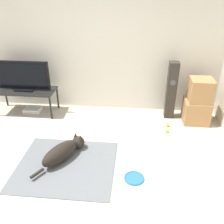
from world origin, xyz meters
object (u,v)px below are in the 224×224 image
object	(u,v)px
dog	(63,151)
floor_speaker	(171,91)
tennis_ball_near_speaker	(167,125)
cardboard_box_lower	(196,111)
game_console	(33,109)
tv	(23,76)
tv_stand	(25,92)
frisbee	(134,178)
tennis_ball_by_boxes	(167,131)
cardboard_box_upper	(201,90)

from	to	relation	value
dog	floor_speaker	xyz separation A→B (m)	(1.69, 1.48, 0.41)
tennis_ball_near_speaker	dog	bearing A→B (deg)	-146.28
cardboard_box_lower	dog	bearing A→B (deg)	-148.42
game_console	cardboard_box_lower	bearing A→B (deg)	-1.76
tv	floor_speaker	bearing A→B (deg)	1.69
tv_stand	tennis_ball_near_speaker	xyz separation A→B (m)	(2.75, -0.30, -0.40)
floor_speaker	tennis_ball_near_speaker	size ratio (longest dim) A/B	16.60
cardboard_box_lower	tv_stand	world-z (taller)	tv_stand
dog	game_console	bearing A→B (deg)	126.12
floor_speaker	tennis_ball_near_speaker	bearing A→B (deg)	-97.67
cardboard_box_lower	floor_speaker	xyz separation A→B (m)	(-0.48, 0.15, 0.33)
dog	frisbee	distance (m)	1.11
frisbee	tennis_ball_near_speaker	size ratio (longest dim) A/B	4.15
frisbee	tv_stand	world-z (taller)	tv_stand
floor_speaker	tv	distance (m)	2.81
tennis_ball_near_speaker	game_console	world-z (taller)	game_console
tennis_ball_by_boxes	game_console	bearing A→B (deg)	168.36
tennis_ball_by_boxes	tennis_ball_near_speaker	world-z (taller)	same
cardboard_box_lower	floor_speaker	distance (m)	0.60
cardboard_box_upper	game_console	world-z (taller)	cardboard_box_upper
frisbee	floor_speaker	bearing A→B (deg)	70.70
dog	cardboard_box_lower	bearing A→B (deg)	31.58
tv_stand	floor_speaker	bearing A→B (deg)	1.75
cardboard_box_lower	tv	xyz separation A→B (m)	(-3.28, 0.06, 0.54)
dog	floor_speaker	world-z (taller)	floor_speaker
cardboard_box_lower	floor_speaker	size ratio (longest dim) A/B	0.42
dog	tennis_ball_by_boxes	size ratio (longest dim) A/B	13.65
floor_speaker	tv	xyz separation A→B (m)	(-2.80, -0.08, 0.21)
tv	game_console	xyz separation A→B (m)	(0.07, 0.04, -0.72)
tennis_ball_by_boxes	frisbee	bearing A→B (deg)	-114.53
dog	frisbee	bearing A→B (deg)	-17.23
tv	tennis_ball_by_boxes	world-z (taller)	tv
cardboard_box_upper	tv	world-z (taller)	tv
cardboard_box_upper	floor_speaker	size ratio (longest dim) A/B	0.38
cardboard_box_lower	tv_stand	distance (m)	3.28
cardboard_box_lower	tennis_ball_near_speaker	distance (m)	0.61
dog	cardboard_box_lower	distance (m)	2.54
tv_stand	tennis_ball_by_boxes	xyz separation A→B (m)	(2.72, -0.51, -0.40)
dog	tv	xyz separation A→B (m)	(-1.11, 1.39, 0.62)
tennis_ball_near_speaker	floor_speaker	bearing A→B (deg)	82.33
tennis_ball_by_boxes	dog	bearing A→B (deg)	-151.26
tennis_ball_by_boxes	cardboard_box_lower	bearing A→B (deg)	38.93
frisbee	tv	world-z (taller)	tv
frisbee	tennis_ball_near_speaker	bearing A→B (deg)	67.79
frisbee	cardboard_box_lower	xyz separation A→B (m)	(1.11, 1.66, 0.20)
cardboard_box_upper	tv	xyz separation A→B (m)	(-3.29, 0.08, 0.12)
tennis_ball_near_speaker	cardboard_box_lower	bearing A→B (deg)	24.29
cardboard_box_upper	tv_stand	xyz separation A→B (m)	(-3.29, 0.07, -0.21)
game_console	frisbee	bearing A→B (deg)	-39.92
tennis_ball_by_boxes	tennis_ball_near_speaker	xyz separation A→B (m)	(0.03, 0.21, 0.00)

